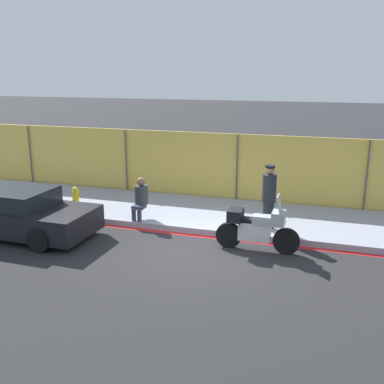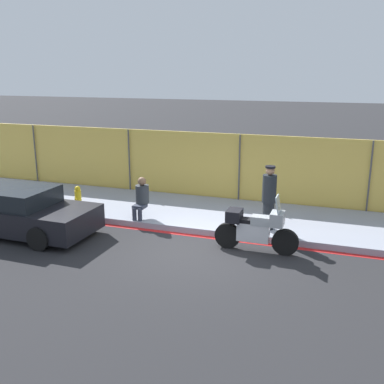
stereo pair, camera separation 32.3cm
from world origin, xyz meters
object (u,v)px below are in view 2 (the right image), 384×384
at_px(motorcycle, 255,228).
at_px(person_seated_on_curb, 141,196).
at_px(parked_car_left_down_street, 15,211).
at_px(fire_hydrant, 78,197).
at_px(officer_standing, 269,197).

relative_size(motorcycle, person_seated_on_curb, 1.74).
xyz_separation_m(person_seated_on_curb, parked_car_left_down_street, (-3.01, -1.89, -0.21)).
height_order(person_seated_on_curb, fire_hydrant, person_seated_on_curb).
bearing_deg(motorcycle, parked_car_left_down_street, -172.94).
bearing_deg(fire_hydrant, parked_car_left_down_street, -105.42).
distance_m(motorcycle, fire_hydrant, 6.20).
distance_m(person_seated_on_curb, parked_car_left_down_street, 3.56).
relative_size(motorcycle, officer_standing, 1.20).
relative_size(motorcycle, fire_hydrant, 3.07).
bearing_deg(person_seated_on_curb, officer_standing, 3.35).
bearing_deg(motorcycle, person_seated_on_curb, 163.71).
height_order(motorcycle, parked_car_left_down_street, motorcycle).
xyz_separation_m(motorcycle, fire_hydrant, (-6.04, 1.37, -0.09)).
relative_size(person_seated_on_curb, parked_car_left_down_street, 0.27).
relative_size(person_seated_on_curb, fire_hydrant, 1.77).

